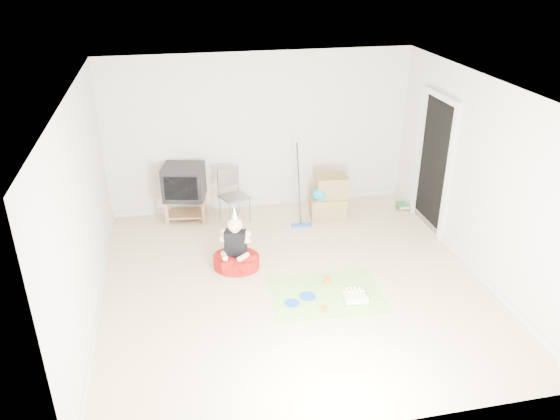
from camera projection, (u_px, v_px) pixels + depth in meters
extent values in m
plane|color=beige|center=(293.00, 283.00, 7.27)|extent=(5.00, 5.00, 0.00)
cube|color=black|center=(435.00, 165.00, 8.33)|extent=(0.02, 0.90, 2.05)
cube|color=olive|center=(185.00, 198.00, 8.77)|extent=(0.69, 0.49, 0.03)
cube|color=olive|center=(187.00, 213.00, 8.88)|extent=(0.69, 0.49, 0.03)
cube|color=olive|center=(167.00, 214.00, 8.68)|extent=(0.06, 0.06, 0.40)
cube|color=olive|center=(204.00, 213.00, 8.71)|extent=(0.06, 0.06, 0.40)
cube|color=olive|center=(169.00, 205.00, 8.99)|extent=(0.06, 0.06, 0.40)
cube|color=olive|center=(205.00, 204.00, 9.02)|extent=(0.06, 0.06, 0.40)
cube|color=black|center=(184.00, 182.00, 8.64)|extent=(0.73, 0.65, 0.54)
cube|color=gray|center=(234.00, 197.00, 8.73)|extent=(0.52, 0.51, 0.03)
cylinder|color=gray|center=(225.00, 199.00, 8.63)|extent=(0.02, 0.02, 0.88)
cylinder|color=gray|center=(244.00, 193.00, 8.81)|extent=(0.02, 0.02, 0.88)
cube|color=olive|center=(328.00, 207.00, 8.96)|extent=(0.62, 0.50, 0.37)
cube|color=olive|center=(331.00, 186.00, 8.83)|extent=(0.53, 0.43, 0.35)
ellipsoid|color=#0D8294|center=(320.00, 194.00, 8.71)|extent=(0.25, 0.17, 0.20)
cube|color=blue|center=(302.00, 225.00, 8.72)|extent=(0.32, 0.12, 0.03)
cylinder|color=black|center=(302.00, 189.00, 8.44)|extent=(0.04, 0.43, 1.25)
cube|color=#267438|center=(402.00, 208.00, 9.32)|extent=(0.25, 0.29, 0.03)
cube|color=maroon|center=(402.00, 206.00, 9.31)|extent=(0.22, 0.26, 0.02)
cube|color=beige|center=(402.00, 205.00, 9.30)|extent=(0.19, 0.24, 0.03)
cube|color=#267438|center=(402.00, 203.00, 9.29)|extent=(0.16, 0.21, 0.02)
cylinder|color=#9F140E|center=(236.00, 262.00, 7.59)|extent=(0.81, 0.81, 0.18)
cube|color=black|center=(236.00, 244.00, 7.47)|extent=(0.33, 0.25, 0.39)
sphere|color=beige|center=(235.00, 225.00, 7.34)|extent=(0.26, 0.26, 0.21)
cone|color=white|center=(234.00, 213.00, 7.26)|extent=(0.11, 0.11, 0.16)
cube|color=#FF35A4|center=(327.00, 294.00, 7.02)|extent=(1.49, 1.12, 0.01)
cube|color=silver|center=(355.00, 297.00, 6.89)|extent=(0.31, 0.26, 0.08)
cube|color=#45C157|center=(355.00, 300.00, 6.91)|extent=(0.31, 0.26, 0.01)
cylinder|color=beige|center=(348.00, 295.00, 6.81)|extent=(0.01, 0.01, 0.07)
cylinder|color=beige|center=(352.00, 295.00, 6.81)|extent=(0.01, 0.01, 0.07)
cylinder|color=beige|center=(357.00, 295.00, 6.82)|extent=(0.01, 0.01, 0.07)
cylinder|color=beige|center=(361.00, 295.00, 6.82)|extent=(0.01, 0.01, 0.07)
cylinder|color=beige|center=(365.00, 294.00, 6.83)|extent=(0.01, 0.01, 0.07)
cylinder|color=beige|center=(347.00, 291.00, 6.89)|extent=(0.01, 0.01, 0.07)
cylinder|color=beige|center=(351.00, 291.00, 6.90)|extent=(0.01, 0.01, 0.07)
cylinder|color=beige|center=(355.00, 291.00, 6.90)|extent=(0.01, 0.01, 0.07)
cylinder|color=beige|center=(359.00, 290.00, 6.91)|extent=(0.01, 0.01, 0.07)
cylinder|color=#164EB5|center=(308.00, 296.00, 6.97)|extent=(0.27, 0.27, 0.01)
cylinder|color=#164EB5|center=(292.00, 303.00, 6.84)|extent=(0.24, 0.24, 0.01)
cylinder|color=#DE5418|center=(327.00, 280.00, 7.24)|extent=(0.09, 0.09, 0.09)
cylinder|color=#DE5418|center=(325.00, 309.00, 6.68)|extent=(0.08, 0.08, 0.07)
cone|color=#193FB5|center=(365.00, 293.00, 6.92)|extent=(0.13, 0.13, 0.14)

